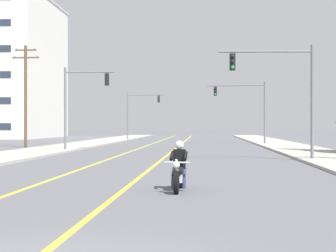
% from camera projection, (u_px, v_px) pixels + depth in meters
% --- Properties ---
extents(lane_stripe_center, '(0.16, 100.00, 0.01)m').
position_uv_depth(lane_stripe_center, '(179.00, 146.00, 51.95)').
color(lane_stripe_center, yellow).
rests_on(lane_stripe_center, ground).
extents(lane_stripe_left, '(0.16, 100.00, 0.01)m').
position_uv_depth(lane_stripe_left, '(147.00, 146.00, 52.14)').
color(lane_stripe_left, yellow).
rests_on(lane_stripe_left, ground).
extents(sidewalk_kerb_right, '(4.40, 110.00, 0.14)m').
position_uv_depth(sidewalk_kerb_right, '(292.00, 147.00, 46.32)').
color(sidewalk_kerb_right, '#ADA89E').
rests_on(sidewalk_kerb_right, ground).
extents(sidewalk_kerb_left, '(4.40, 110.00, 0.14)m').
position_uv_depth(sidewalk_kerb_left, '(67.00, 147.00, 47.57)').
color(sidewalk_kerb_left, '#ADA89E').
rests_on(sidewalk_kerb_left, ground).
extents(motorcycle_with_rider, '(0.70, 2.19, 1.46)m').
position_uv_depth(motorcycle_with_rider, '(179.00, 171.00, 16.33)').
color(motorcycle_with_rider, black).
rests_on(motorcycle_with_rider, ground).
extents(traffic_signal_near_right, '(5.09, 0.55, 6.20)m').
position_uv_depth(traffic_signal_near_right, '(285.00, 84.00, 29.77)').
color(traffic_signal_near_right, slate).
rests_on(traffic_signal_near_right, ground).
extents(traffic_signal_near_left, '(3.74, 0.42, 6.20)m').
position_uv_depth(traffic_signal_near_left, '(79.00, 97.00, 41.34)').
color(traffic_signal_near_left, slate).
rests_on(traffic_signal_near_left, ground).
extents(traffic_signal_mid_right, '(5.79, 0.51, 6.20)m').
position_uv_depth(traffic_signal_mid_right, '(247.00, 103.00, 55.08)').
color(traffic_signal_mid_right, slate).
rests_on(traffic_signal_mid_right, ground).
extents(traffic_signal_mid_left, '(4.88, 0.40, 6.20)m').
position_uv_depth(traffic_signal_mid_left, '(138.00, 108.00, 72.49)').
color(traffic_signal_mid_left, slate).
rests_on(traffic_signal_mid_left, ground).
extents(utility_pole_left_near, '(2.33, 0.26, 8.80)m').
position_uv_depth(utility_pole_left_near, '(26.00, 92.00, 48.13)').
color(utility_pole_left_near, brown).
rests_on(utility_pole_left_near, ground).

